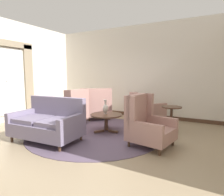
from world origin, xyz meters
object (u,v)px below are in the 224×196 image
Objects in this scene: armchair_near_sideboard at (98,107)px; side_table at (171,117)px; porcelain_vase at (105,108)px; settee at (48,123)px; armchair_far_left at (73,110)px; coffee_table at (106,117)px; armchair_back_corner at (147,125)px; armchair_foreground_right at (145,110)px.

side_table is at bearing 126.54° from armchair_near_sideboard.
settee is at bearing -122.12° from porcelain_vase.
armchair_near_sideboard reaches higher than settee.
coffee_table is at bearing 85.30° from armchair_far_left.
side_table is at bearing -2.74° from armchair_back_corner.
side_table is at bearing 24.34° from porcelain_vase.
armchair_foreground_right is 1.15m from side_table.
armchair_far_left reaches higher than armchair_near_sideboard.
armchair_far_left reaches higher than side_table.
armchair_foreground_right is (0.65, 1.38, -0.22)m from porcelain_vase.
armchair_far_left is (-1.19, 0.07, -0.18)m from porcelain_vase.
side_table is at bearing 25.70° from coffee_table.
coffee_table is at bearing 101.61° from armchair_foreground_right.
armchair_near_sideboard is 1.07m from armchair_far_left.
armchair_far_left is (-0.22, -1.05, 0.02)m from armchair_near_sideboard.
settee reaches higher than armchair_foreground_right.
armchair_back_corner is 0.89× the size of armchair_near_sideboard.
armchair_foreground_right is 1.96m from armchair_back_corner.
settee is at bearing 96.45° from armchair_foreground_right.
armchair_back_corner is 2.78m from armchair_near_sideboard.
armchair_foreground_right is 1.69× the size of side_table.
armchair_back_corner is 1.21m from side_table.
settee is (-0.80, -1.27, -0.23)m from porcelain_vase.
armchair_near_sideboard is (-1.62, -0.26, 0.02)m from armchair_foreground_right.
armchair_back_corner reaches higher than settee.
side_table is (2.78, 0.65, -0.04)m from armchair_far_left.
coffee_table is 1.50m from settee.
settee is 1.34× the size of armchair_near_sideboard.
armchair_near_sideboard reaches higher than porcelain_vase.
armchair_far_left is at bearing -166.91° from side_table.
settee is at bearing 120.89° from armchair_back_corner.
armchair_near_sideboard is at bearing 131.48° from coffee_table.
armchair_far_left is at bearing 102.91° from settee.
settee is 3.02m from armchair_foreground_right.
settee is 1.50× the size of armchair_back_corner.
armchair_back_corner is at bearing -19.28° from porcelain_vase.
side_table reaches higher than coffee_table.
armchair_foreground_right is at bearing 64.74° from porcelain_vase.
armchair_far_left reaches higher than armchair_foreground_right.
coffee_table is 1.71m from side_table.
armchair_near_sideboard reaches higher than side_table.
armchair_back_corner reaches higher than side_table.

